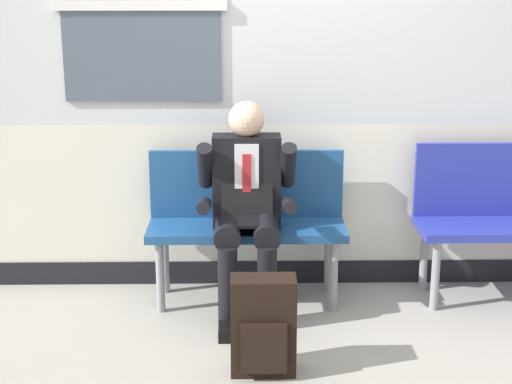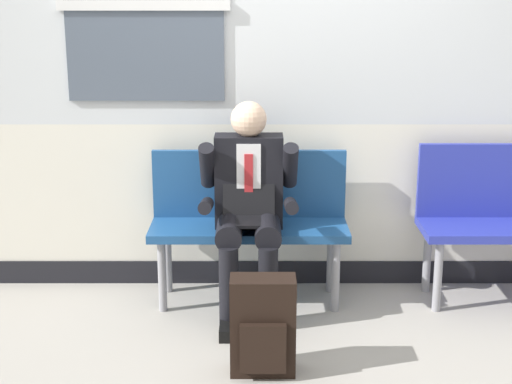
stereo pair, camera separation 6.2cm
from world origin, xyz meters
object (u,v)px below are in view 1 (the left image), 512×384
Objects in this scene: bench_empty at (500,211)px; backpack at (263,327)px; person_seated at (247,203)px; bench_with_person at (247,214)px.

backpack is at bearing -146.45° from bench_empty.
backpack is at bearing -84.40° from person_seated.
bench_with_person is 1.02m from backpack.
person_seated is 2.45× the size of backpack.
person_seated is (-1.55, -0.20, 0.11)m from bench_empty.
bench_with_person is 1.15× the size of bench_empty.
bench_with_person is 2.35× the size of backpack.
bench_with_person is at bearing 90.00° from person_seated.
bench_with_person is 1.55m from bench_empty.
person_seated reaches higher than bench_with_person.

